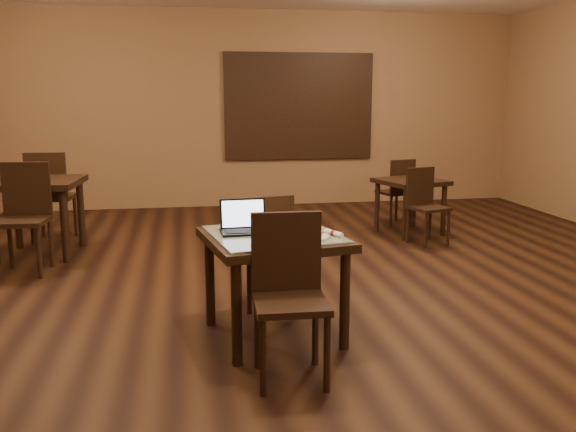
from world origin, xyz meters
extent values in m
plane|color=black|center=(0.00, 0.00, 0.00)|extent=(10.00, 10.00, 0.00)
cube|color=brown|center=(0.00, 5.00, 1.50)|extent=(8.00, 0.02, 3.00)
cube|color=#25638A|center=(0.50, 4.97, 1.55)|extent=(2.20, 0.04, 1.50)
cube|color=black|center=(0.50, 4.95, 1.55)|extent=(2.34, 0.02, 1.64)
cylinder|color=black|center=(-0.99, -0.84, 0.35)|extent=(0.07, 0.07, 0.71)
cylinder|color=black|center=(-1.13, -0.10, 0.35)|extent=(0.07, 0.07, 0.71)
cylinder|color=black|center=(-0.25, -0.70, 0.35)|extent=(0.07, 0.07, 0.71)
cylinder|color=black|center=(-0.38, 0.04, 0.35)|extent=(0.07, 0.07, 0.71)
cube|color=black|center=(-0.69, -0.40, 0.72)|extent=(1.07, 1.07, 0.06)
cube|color=#1C2DB9|center=(-0.69, -0.40, 0.76)|extent=(0.98, 0.98, 0.02)
cylinder|color=black|center=(-0.88, -1.28, 0.23)|extent=(0.04, 0.04, 0.47)
cylinder|color=black|center=(-0.87, -0.91, 0.23)|extent=(0.04, 0.04, 0.47)
cylinder|color=black|center=(-0.51, -1.29, 0.23)|extent=(0.04, 0.04, 0.47)
cylinder|color=black|center=(-0.50, -0.92, 0.23)|extent=(0.04, 0.04, 0.47)
cube|color=black|center=(-0.69, -1.10, 0.49)|extent=(0.45, 0.45, 0.04)
cube|color=black|center=(-0.68, -0.90, 0.76)|extent=(0.44, 0.05, 0.50)
cylinder|color=black|center=(-0.56, 0.51, 0.22)|extent=(0.04, 0.04, 0.44)
cylinder|color=black|center=(-0.48, 0.17, 0.22)|extent=(0.04, 0.04, 0.44)
cylinder|color=black|center=(-0.90, 0.43, 0.22)|extent=(0.04, 0.04, 0.44)
cylinder|color=black|center=(-0.82, 0.09, 0.22)|extent=(0.04, 0.04, 0.44)
cube|color=black|center=(-0.69, 0.30, 0.46)|extent=(0.49, 0.49, 0.04)
cube|color=black|center=(-0.64, 0.12, 0.71)|extent=(0.40, 0.14, 0.47)
cube|color=black|center=(-0.89, -0.35, 0.77)|extent=(0.34, 0.25, 0.02)
cube|color=black|center=(-0.89, -0.24, 0.88)|extent=(0.33, 0.07, 0.22)
cube|color=silver|center=(-0.89, -0.24, 0.88)|extent=(0.30, 0.05, 0.19)
cylinder|color=white|center=(-0.47, -0.58, 0.77)|extent=(0.27, 0.27, 0.01)
cylinder|color=silver|center=(-0.57, -0.16, 0.77)|extent=(0.39, 0.39, 0.01)
cylinder|color=beige|center=(-0.57, -0.16, 0.78)|extent=(0.34, 0.34, 0.02)
torus|color=#C68B3F|center=(-0.57, -0.16, 0.78)|extent=(0.35, 0.35, 0.02)
cube|color=silver|center=(-0.55, -0.18, 0.79)|extent=(0.20, 0.22, 0.01)
cylinder|color=white|center=(-0.29, -0.54, 0.78)|extent=(0.11, 0.17, 0.04)
cylinder|color=maroon|center=(-0.29, -0.54, 0.78)|extent=(0.05, 0.04, 0.04)
cylinder|color=black|center=(1.29, 2.28, 0.33)|extent=(0.06, 0.06, 0.65)
cylinder|color=black|center=(1.12, 2.84, 0.33)|extent=(0.06, 0.06, 0.65)
cylinder|color=black|center=(1.86, 2.45, 0.33)|extent=(0.06, 0.06, 0.65)
cylinder|color=black|center=(1.69, 3.01, 0.33)|extent=(0.06, 0.06, 0.65)
cube|color=black|center=(1.49, 2.65, 0.66)|extent=(0.91, 0.91, 0.06)
cylinder|color=black|center=(1.38, 1.85, 0.21)|extent=(0.04, 0.04, 0.41)
cylinder|color=black|center=(1.28, 2.16, 0.21)|extent=(0.04, 0.04, 0.41)
cylinder|color=black|center=(1.70, 1.94, 0.21)|extent=(0.04, 0.04, 0.41)
cylinder|color=black|center=(1.60, 2.26, 0.21)|extent=(0.04, 0.04, 0.41)
cube|color=black|center=(1.49, 2.05, 0.43)|extent=(0.48, 0.48, 0.04)
cube|color=black|center=(1.44, 2.22, 0.67)|extent=(0.38, 0.15, 0.44)
cylinder|color=black|center=(1.60, 3.45, 0.21)|extent=(0.04, 0.04, 0.41)
cylinder|color=black|center=(1.70, 3.13, 0.21)|extent=(0.04, 0.04, 0.41)
cylinder|color=black|center=(1.28, 3.35, 0.21)|extent=(0.04, 0.04, 0.41)
cylinder|color=black|center=(1.38, 3.04, 0.21)|extent=(0.04, 0.04, 0.41)
cube|color=black|center=(1.49, 3.24, 0.43)|extent=(0.48, 0.48, 0.04)
cube|color=black|center=(1.54, 3.08, 0.67)|extent=(0.38, 0.15, 0.44)
cylinder|color=black|center=(-3.19, 2.69, 0.39)|extent=(0.08, 0.08, 0.79)
cylinder|color=black|center=(-2.54, 1.93, 0.39)|extent=(0.08, 0.08, 0.79)
cylinder|color=black|center=(-2.49, 2.63, 0.39)|extent=(0.08, 0.08, 0.79)
cube|color=black|center=(-2.87, 2.31, 0.80)|extent=(0.95, 0.95, 0.07)
cylinder|color=black|center=(-3.05, 1.80, 0.25)|extent=(0.04, 0.04, 0.50)
cylinder|color=black|center=(-2.68, 1.37, 0.25)|extent=(0.04, 0.04, 0.50)
cylinder|color=black|center=(-2.65, 1.77, 0.25)|extent=(0.04, 0.04, 0.50)
cube|color=black|center=(-2.87, 1.59, 0.52)|extent=(0.50, 0.50, 0.04)
cube|color=black|center=(-2.85, 1.80, 0.81)|extent=(0.47, 0.08, 0.53)
cylinder|color=black|center=(-2.65, 3.21, 0.25)|extent=(0.04, 0.04, 0.50)
cylinder|color=black|center=(-2.68, 2.81, 0.25)|extent=(0.04, 0.04, 0.50)
cylinder|color=black|center=(-3.05, 3.24, 0.25)|extent=(0.04, 0.04, 0.50)
cylinder|color=black|center=(-3.08, 2.84, 0.25)|extent=(0.04, 0.04, 0.50)
cube|color=black|center=(-2.87, 3.03, 0.52)|extent=(0.50, 0.50, 0.04)
cube|color=black|center=(-2.88, 2.82, 0.81)|extent=(0.47, 0.08, 0.53)
camera|label=1|loc=(-1.29, -4.53, 1.72)|focal=38.00mm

